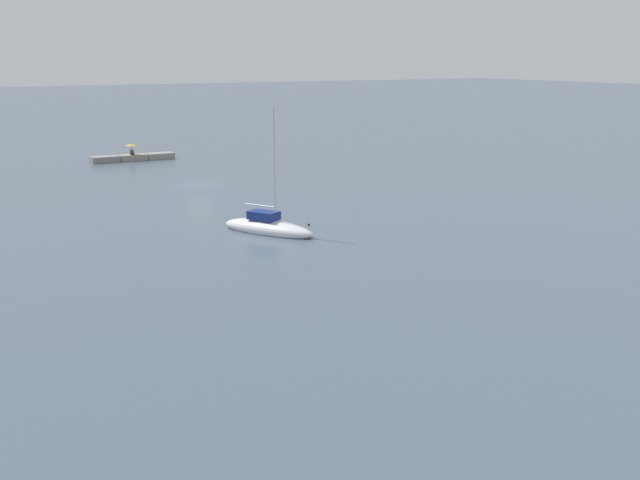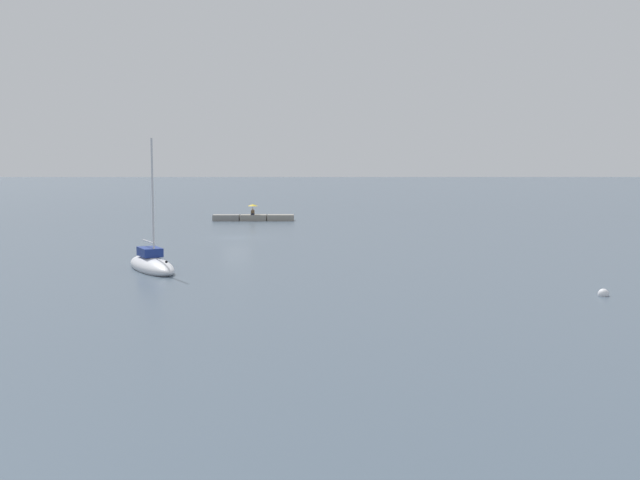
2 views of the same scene
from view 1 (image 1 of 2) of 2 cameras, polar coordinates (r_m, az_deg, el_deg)
ground_plane at (r=73.67m, az=-8.60°, el=3.86°), size 500.00×500.00×0.00m
seawall_pier at (r=92.35m, az=-13.17°, el=5.72°), size 9.29×1.73×0.69m
person_seated_brown_left at (r=92.11m, az=-13.21°, el=6.07°), size 0.40×0.61×0.73m
umbrella_open_yellow at (r=92.18m, az=-13.26°, el=6.61°), size 1.16×1.16×1.26m
sailboat_white_mid at (r=53.44m, az=-3.72°, el=0.89°), size 5.03×7.22×8.69m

